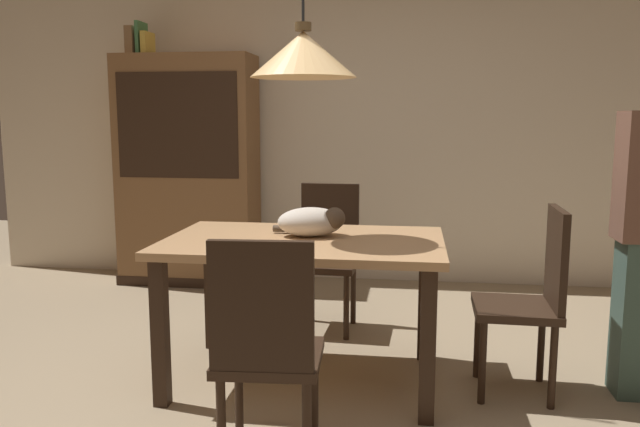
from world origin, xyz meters
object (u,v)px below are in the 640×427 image
at_px(chair_right_side, 533,293).
at_px(book_green_slim, 142,39).
at_px(chair_near_front, 266,344).
at_px(hutch_bookcase, 189,175).
at_px(book_brown_thick, 134,41).
at_px(pendant_lamp, 303,54).
at_px(dining_table, 304,258).
at_px(book_yellow_short, 148,44).
at_px(chair_far_back, 327,249).
at_px(cat_sleeping, 313,222).

distance_m(chair_right_side, book_green_slim, 3.64).
xyz_separation_m(chair_near_front, hutch_bookcase, (-1.28, 2.74, 0.38)).
height_order(chair_near_front, book_brown_thick, book_brown_thick).
bearing_deg(book_green_slim, book_brown_thick, 180.00).
bearing_deg(book_brown_thick, pendant_lamp, -47.68).
height_order(dining_table, hutch_bookcase, hutch_bookcase).
bearing_deg(book_green_slim, pendant_lamp, -48.73).
height_order(dining_table, book_brown_thick, book_brown_thick).
bearing_deg(book_green_slim, chair_near_front, -59.12).
xyz_separation_m(dining_table, book_yellow_short, (-1.58, 1.86, 1.29)).
height_order(chair_far_back, hutch_bookcase, hutch_bookcase).
distance_m(book_green_slim, book_yellow_short, 0.06).
bearing_deg(chair_right_side, chair_far_back, 141.96).
bearing_deg(chair_near_front, chair_far_back, 90.07).
relative_size(chair_near_front, cat_sleeping, 2.31).
relative_size(chair_near_front, chair_far_back, 1.00).
distance_m(chair_near_front, book_brown_thick, 3.53).
height_order(pendant_lamp, book_brown_thick, pendant_lamp).
bearing_deg(chair_right_side, cat_sleeping, 176.17).
xyz_separation_m(pendant_lamp, book_brown_thick, (-1.69, 1.86, 0.30)).
bearing_deg(pendant_lamp, book_brown_thick, 132.32).
distance_m(pendant_lamp, book_green_slim, 2.49).
bearing_deg(chair_right_side, dining_table, 179.90).
bearing_deg(pendant_lamp, book_yellow_short, 130.37).
bearing_deg(dining_table, pendant_lamp, 104.04).
xyz_separation_m(chair_far_back, book_green_slim, (-1.63, 0.98, 1.47)).
bearing_deg(chair_right_side, pendant_lamp, 179.90).
relative_size(chair_far_back, book_green_slim, 3.58).
bearing_deg(book_yellow_short, chair_near_front, -59.92).
height_order(dining_table, chair_far_back, chair_far_back).
distance_m(chair_near_front, pendant_lamp, 1.45).
bearing_deg(chair_near_front, cat_sleeping, 88.33).
relative_size(pendant_lamp, hutch_bookcase, 0.70).
bearing_deg(pendant_lamp, chair_far_back, 89.79).
height_order(hutch_bookcase, book_yellow_short, book_yellow_short).
xyz_separation_m(hutch_bookcase, book_brown_thick, (-0.42, 0.00, 1.07)).
bearing_deg(book_yellow_short, chair_right_side, -34.49).
height_order(dining_table, book_green_slim, book_green_slim).
bearing_deg(chair_right_side, book_brown_thick, 146.59).
relative_size(chair_right_side, chair_far_back, 1.00).
xyz_separation_m(chair_right_side, pendant_lamp, (-1.13, 0.00, 1.15)).
distance_m(dining_table, book_green_slim, 2.81).
bearing_deg(book_yellow_short, chair_far_back, -31.76).
bearing_deg(chair_far_back, book_green_slim, 149.04).
xyz_separation_m(pendant_lamp, book_yellow_short, (-1.58, 1.86, 0.28)).
xyz_separation_m(cat_sleeping, book_brown_thick, (-1.73, 1.79, 1.13)).
height_order(dining_table, cat_sleeping, cat_sleeping).
xyz_separation_m(chair_far_back, cat_sleeping, (0.03, -0.81, 0.32)).
bearing_deg(chair_far_back, book_yellow_short, 148.24).
bearing_deg(cat_sleeping, dining_table, -114.82).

